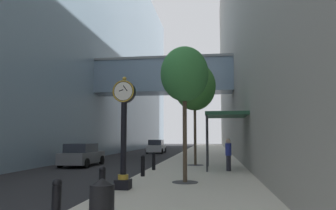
{
  "coord_description": "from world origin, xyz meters",
  "views": [
    {
      "loc": [
        3.81,
        -3.57,
        2.07
      ],
      "look_at": [
        0.87,
        17.28,
        4.15
      ],
      "focal_mm": 33.82,
      "sensor_mm": 36.0,
      "label": 1
    }
  ],
  "objects": [
    {
      "name": "car_white_mid",
      "position": [
        -2.99,
        34.5,
        0.79
      ],
      "size": [
        2.04,
        4.26,
        1.64
      ],
      "color": "silver",
      "rests_on": "ground"
    },
    {
      "name": "ground_plane",
      "position": [
        0.0,
        27.0,
        0.0
      ],
      "size": [
        110.0,
        110.0,
        0.0
      ],
      "primitive_type": "plane",
      "color": "#262628",
      "rests_on": "ground"
    },
    {
      "name": "bollard_nearest",
      "position": [
        0.44,
        3.04,
        0.67
      ],
      "size": [
        0.21,
        0.21,
        1.02
      ],
      "color": "black",
      "rests_on": "sidewalk_right"
    },
    {
      "name": "storefront_awning",
      "position": [
        4.56,
        15.62,
        3.28
      ],
      "size": [
        2.4,
        3.6,
        3.3
      ],
      "color": "#235138",
      "rests_on": "sidewalk_right"
    },
    {
      "name": "street_tree_near",
      "position": [
        2.63,
        9.88,
        4.71
      ],
      "size": [
        2.07,
        2.07,
        5.81
      ],
      "color": "#333335",
      "rests_on": "sidewalk_right"
    },
    {
      "name": "bollard_fourth",
      "position": [
        0.44,
        11.63,
        0.67
      ],
      "size": [
        0.21,
        0.21,
        1.02
      ],
      "color": "black",
      "rests_on": "sidewalk_right"
    },
    {
      "name": "street_tree_mid_near",
      "position": [
        2.63,
        17.84,
        5.43
      ],
      "size": [
        2.86,
        2.86,
        6.96
      ],
      "color": "#333335",
      "rests_on": "sidewalk_right"
    },
    {
      "name": "car_grey_near",
      "position": [
        -5.21,
        17.57,
        0.76
      ],
      "size": [
        2.03,
        4.23,
        1.56
      ],
      "color": "slate",
      "rests_on": "ground"
    },
    {
      "name": "sidewalk_right",
      "position": [
        2.9,
        30.0,
        0.07
      ],
      "size": [
        5.8,
        80.0,
        0.14
      ],
      "primitive_type": "cube",
      "color": "beige",
      "rests_on": "ground"
    },
    {
      "name": "street_clock",
      "position": [
        0.53,
        7.88,
        2.42
      ],
      "size": [
        0.84,
        0.55,
        4.17
      ],
      "color": "black",
      "rests_on": "sidewalk_right"
    },
    {
      "name": "building_block_left",
      "position": [
        -12.01,
        29.98,
        13.99
      ],
      "size": [
        22.7,
        80.0,
        28.07
      ],
      "color": "#849EB2",
      "rests_on": "ground"
    },
    {
      "name": "bollard_second",
      "position": [
        0.44,
        5.9,
        0.67
      ],
      "size": [
        0.21,
        0.21,
        1.02
      ],
      "color": "black",
      "rests_on": "sidewalk_right"
    },
    {
      "name": "bollard_fifth",
      "position": [
        0.44,
        14.49,
        0.67
      ],
      "size": [
        0.21,
        0.21,
        1.02
      ],
      "color": "black",
      "rests_on": "sidewalk_right"
    },
    {
      "name": "trash_bin",
      "position": [
        1.49,
        2.95,
        0.68
      ],
      "size": [
        0.53,
        0.53,
        1.05
      ],
      "color": "black",
      "rests_on": "sidewalk_right"
    },
    {
      "name": "pedestrian_walking",
      "position": [
        4.67,
        14.62,
        1.1
      ],
      "size": [
        0.4,
        0.4,
        1.79
      ],
      "color": "#23232D",
      "rests_on": "sidewalk_right"
    },
    {
      "name": "building_block_right",
      "position": [
        10.3,
        30.0,
        15.81
      ],
      "size": [
        9.0,
        80.0,
        31.62
      ],
      "color": "gray",
      "rests_on": "ground"
    }
  ]
}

